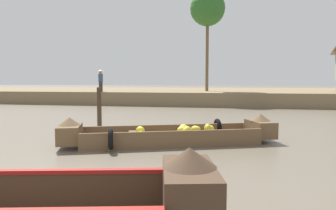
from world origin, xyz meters
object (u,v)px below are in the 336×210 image
vendor_person (101,79)px  mooring_post (99,111)px  palm_tree_near (208,9)px  banana_boat (171,135)px

vendor_person → mooring_post: size_ratio=1.11×
palm_tree_near → mooring_post: bearing=-98.3°
palm_tree_near → vendor_person: 9.93m
vendor_person → mooring_post: 13.49m
palm_tree_near → vendor_person: palm_tree_near is taller
banana_boat → palm_tree_near: palm_tree_near is taller
banana_boat → vendor_person: bearing=121.0°
vendor_person → palm_tree_near: bearing=21.6°
banana_boat → mooring_post: (-2.53, 1.03, 0.50)m
banana_boat → vendor_person: size_ratio=3.45×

